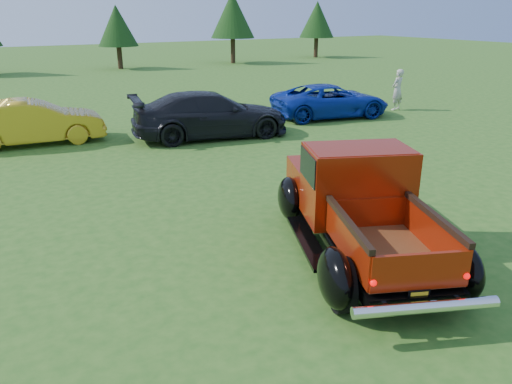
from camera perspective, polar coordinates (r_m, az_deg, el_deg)
name	(u,v)px	position (r m, az deg, el deg)	size (l,w,h in m)	color
ground	(264,240)	(9.19, 0.89, -5.56)	(120.00, 120.00, 0.00)	#2B5D1A
tree_mid_right	(117,26)	(38.50, -15.61, 17.83)	(2.82, 2.82, 4.40)	#332114
tree_east	(232,15)	(41.36, -2.71, 19.54)	(3.46, 3.46, 5.40)	#332114
tree_far_east	(317,20)	(47.05, 6.99, 18.98)	(3.07, 3.07, 4.80)	#332114
pickup_truck	(356,200)	(8.84, 11.31, -0.94)	(3.72, 5.20, 1.81)	black
show_car_yellow	(33,122)	(17.18, -24.09, 7.29)	(1.47, 4.21, 1.39)	gold
show_car_grey	(211,115)	(16.70, -5.21, 8.81)	(2.09, 5.15, 1.49)	black
show_car_blue	(331,101)	(20.12, 8.52, 10.28)	(2.13, 4.62, 1.28)	#0D2896
spectator	(397,90)	(22.17, 15.85, 11.18)	(0.62, 0.41, 1.70)	#B5B29D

